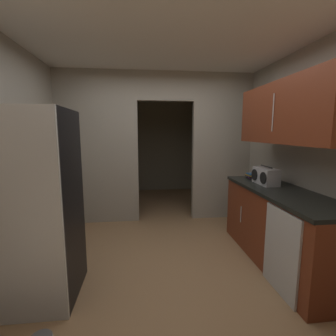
{
  "coord_description": "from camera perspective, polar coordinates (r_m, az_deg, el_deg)",
  "views": [
    {
      "loc": [
        -0.29,
        -2.57,
        1.58
      ],
      "look_at": [
        0.11,
        0.97,
        1.05
      ],
      "focal_mm": 25.97,
      "sensor_mm": 36.0,
      "label": 1
    }
  ],
  "objects": [
    {
      "name": "ground",
      "position": [
        3.03,
        0.0,
        -22.94
      ],
      "size": [
        20.0,
        20.0,
        0.0
      ],
      "primitive_type": "plane",
      "color": "#93704C"
    },
    {
      "name": "kitchen_overhead_slab",
      "position": [
        3.26,
        -1.14,
        27.09
      ],
      "size": [
        3.77,
        7.39,
        0.06
      ],
      "primitive_type": "cube",
      "color": "silver"
    },
    {
      "name": "kitchen_partition",
      "position": [
        4.28,
        -3.22,
        5.67
      ],
      "size": [
        3.37,
        0.12,
        2.59
      ],
      "color": "#9E998C",
      "rests_on": "ground"
    },
    {
      "name": "adjoining_room_shell",
      "position": [
        5.92,
        -3.69,
        5.72
      ],
      "size": [
        3.37,
        2.35,
        2.59
      ],
      "color": "gray",
      "rests_on": "ground"
    },
    {
      "name": "refrigerator",
      "position": [
        2.59,
        -28.74,
        -8.0
      ],
      "size": [
        0.7,
        0.75,
        1.78
      ],
      "color": "black",
      "rests_on": "ground"
    },
    {
      "name": "lower_cabinet_run",
      "position": [
        3.29,
        24.83,
        -12.39
      ],
      "size": [
        0.65,
        1.9,
        0.9
      ],
      "color": "maroon",
      "rests_on": "ground"
    },
    {
      "name": "dishwasher",
      "position": [
        2.73,
        24.93,
        -17.47
      ],
      "size": [
        0.02,
        0.56,
        0.84
      ],
      "color": "#B7BABC",
      "rests_on": "ground"
    },
    {
      "name": "upper_cabinet_counterside",
      "position": [
        3.1,
        26.4,
        11.56
      ],
      "size": [
        0.36,
        1.71,
        0.69
      ],
      "color": "maroon"
    },
    {
      "name": "boombox",
      "position": [
        3.42,
        21.94,
        -1.78
      ],
      "size": [
        0.2,
        0.39,
        0.24
      ],
      "color": "#B2B2B7",
      "rests_on": "lower_cabinet_run"
    },
    {
      "name": "book_stack",
      "position": [
        3.83,
        19.06,
        -1.69
      ],
      "size": [
        0.15,
        0.18,
        0.07
      ],
      "color": "#8C3893",
      "rests_on": "lower_cabinet_run"
    }
  ]
}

